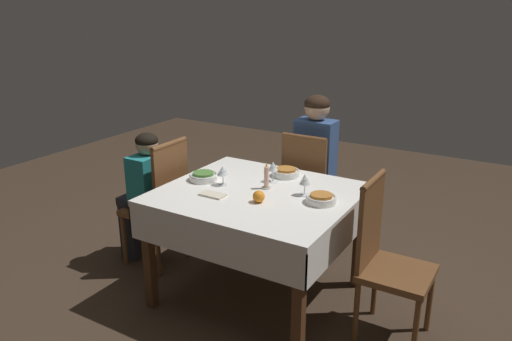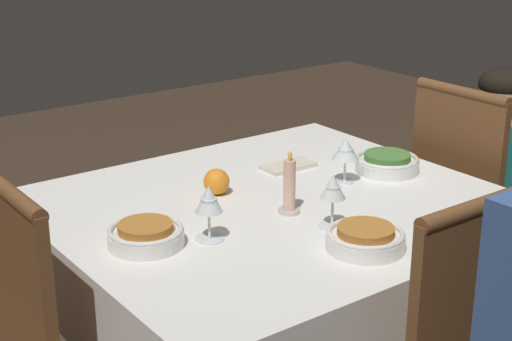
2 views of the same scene
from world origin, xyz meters
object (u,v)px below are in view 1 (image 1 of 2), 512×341
chair_east (385,255)px  orange_fruit (259,197)px  dining_table (258,205)px  person_adult_denim (317,162)px  wine_glass_north (273,167)px  bowl_west (204,176)px  bowl_east (321,199)px  napkin_red_folded (213,195)px  wine_glass_west (223,171)px  person_child_teal (144,191)px  chair_north (308,189)px  candle_centerpiece (266,179)px  wine_glass_east (305,180)px  chair_west (161,200)px  bowl_north (286,172)px

chair_east → orange_fruit: chair_east is taller
dining_table → person_adult_denim: 0.91m
wine_glass_north → bowl_west: wine_glass_north is taller
bowl_east → napkin_red_folded: 0.66m
person_adult_denim → orange_fruit: size_ratio=16.84×
wine_glass_north → wine_glass_west: size_ratio=1.07×
dining_table → orange_fruit: size_ratio=16.30×
person_child_teal → bowl_east: bearing=90.7°
person_child_teal → bowl_west: person_child_teal is taller
wine_glass_north → bowl_west: (-0.41, -0.21, -0.07)m
chair_north → bowl_east: size_ratio=5.33×
person_child_teal → wine_glass_west: bearing=88.0°
dining_table → candle_centerpiece: 0.18m
person_adult_denim → candle_centerpiece: 0.84m
chair_north → bowl_west: (-0.42, -0.76, 0.26)m
bowl_west → wine_glass_east: (0.70, 0.09, 0.07)m
wine_glass_west → wine_glass_north: bearing=42.0°
person_child_teal → orange_fruit: 1.12m
chair_east → wine_glass_east: 0.64m
chair_east → candle_centerpiece: 0.86m
wine_glass_north → napkin_red_folded: wine_glass_north is taller
wine_glass_north → bowl_east: bearing=-23.0°
chair_east → wine_glass_west: (-1.09, -0.03, 0.32)m
chair_north → napkin_red_folded: size_ratio=5.97×
person_adult_denim → bowl_west: person_adult_denim is taller
chair_west → napkin_red_folded: bearing=70.7°
chair_west → bowl_west: 0.48m
dining_table → bowl_north: size_ratio=6.36×
chair_north → wine_glass_north: (-0.01, -0.55, 0.33)m
chair_north → wine_glass_north: chair_north is taller
napkin_red_folded → candle_centerpiece: bearing=51.6°
bowl_north → wine_glass_west: 0.46m
bowl_north → bowl_west: same height
napkin_red_folded → wine_glass_east: bearing=31.7°
chair_north → bowl_north: chair_north is taller
wine_glass_north → candle_centerpiece: (0.03, -0.14, -0.03)m
chair_north → bowl_west: bearing=60.9°
wine_glass_west → chair_east: bearing=1.8°
candle_centerpiece → person_adult_denim: bearing=91.2°
person_adult_denim → bowl_west: bearing=65.1°
dining_table → wine_glass_west: size_ratio=9.12×
chair_north → chair_west: same height
person_child_teal → wine_glass_north: size_ratio=7.20×
person_child_teal → candle_centerpiece: (1.01, 0.06, 0.26)m
chair_west → bowl_east: 1.27m
chair_east → bowl_north: 0.92m
bowl_north → wine_glass_north: size_ratio=1.34×
wine_glass_north → bowl_east: size_ratio=0.77×
wine_glass_east → orange_fruit: bearing=-127.0°
chair_west → orange_fruit: size_ratio=13.26×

